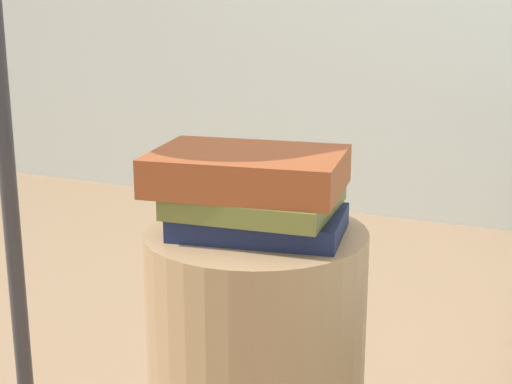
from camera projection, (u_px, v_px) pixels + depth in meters
book_navy at (260, 222)px, 1.18m from camera, size 0.28×0.20×0.03m
book_olive at (253, 199)px, 1.18m from camera, size 0.26×0.23×0.03m
book_rust at (248, 171)px, 1.17m from camera, size 0.31×0.24×0.06m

